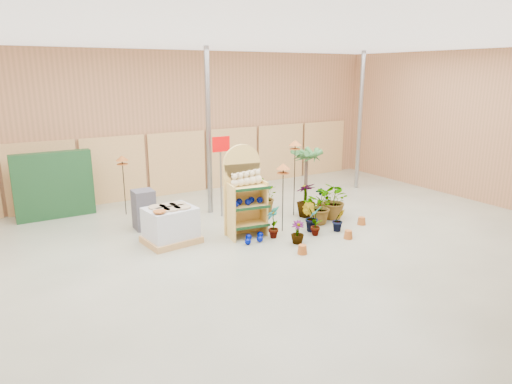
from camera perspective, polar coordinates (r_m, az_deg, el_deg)
room at (r=10.24m, az=0.26°, el=5.64°), size 15.20×12.10×4.70m
display_shelf at (r=10.89m, az=-1.50°, el=-0.30°), size 1.00×0.71×2.20m
teddy_bears at (r=10.73m, az=-1.09°, el=1.60°), size 0.82×0.23×0.36m
gazing_balls_shelf at (r=10.82m, az=-1.14°, el=-1.19°), size 0.81×0.28×0.15m
gazing_balls_floor at (r=10.72m, az=-0.23°, el=-5.79°), size 0.63×0.39×0.15m
pallet_stack at (r=10.72m, az=-10.62°, el=-4.08°), size 1.29×1.12×0.87m
charcoal_planters at (r=11.77m, az=-13.83°, el=-2.15°), size 0.50×0.50×1.00m
trellis_stock at (r=13.35m, az=-23.96°, el=0.76°), size 2.00×0.30×1.80m
offer_sign at (r=12.18m, az=-4.39°, el=3.99°), size 0.50×0.08×2.20m
bird_table_front at (r=10.99m, az=3.43°, el=2.95°), size 0.34×0.34×1.72m
bird_table_right at (r=12.24m, az=4.92°, el=5.81°), size 0.34×0.34×2.09m
bird_table_back at (r=12.84m, az=-16.39°, el=3.86°), size 0.34×0.34×1.67m
palm at (r=13.08m, az=6.35°, el=4.69°), size 0.70×0.70×1.83m
potted_plant_0 at (r=10.85m, az=2.17°, el=-3.76°), size 0.41×0.49×0.79m
potted_plant_1 at (r=11.37m, az=6.78°, el=-3.15°), size 0.50×0.51×0.72m
potted_plant_2 at (r=11.97m, az=7.83°, el=-1.70°), size 1.12×1.11×0.94m
potted_plant_3 at (r=12.48m, az=6.29°, el=-0.96°), size 0.54×0.54×0.95m
potted_plant_4 at (r=13.08m, az=8.19°, el=-0.87°), size 0.43×0.44×0.69m
potted_plant_6 at (r=12.70m, az=0.89°, el=-0.64°), size 1.03×0.96×0.93m
potted_plant_7 at (r=10.57m, az=5.20°, el=-5.03°), size 0.42×0.42×0.54m
potted_plant_8 at (r=11.11m, az=7.46°, el=-3.56°), size 0.47×0.45×0.74m
potted_plant_9 at (r=11.50m, az=10.29°, el=-3.46°), size 0.36×0.31×0.58m
potted_plant_10 at (r=12.38m, az=9.84°, el=-1.04°), size 0.97×1.07×1.02m
potted_plant_11 at (r=12.54m, az=-1.92°, el=-1.36°), size 0.56×0.56×0.71m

